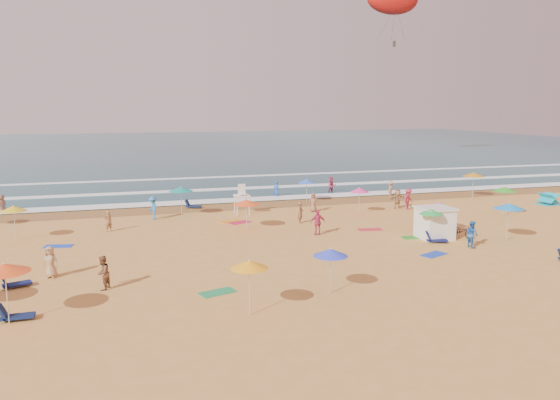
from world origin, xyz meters
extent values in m
plane|color=gold|center=(0.00, 0.00, 0.00)|extent=(220.00, 220.00, 0.00)
cube|color=#0C4756|center=(0.00, 84.00, 0.00)|extent=(220.00, 140.00, 0.18)
plane|color=olive|center=(0.00, 12.50, 0.01)|extent=(220.00, 220.00, 0.00)
cube|color=white|center=(0.00, 15.00, 0.10)|extent=(200.00, 2.20, 0.05)
cube|color=white|center=(0.00, 22.00, 0.10)|extent=(200.00, 1.60, 0.05)
cube|color=white|center=(0.00, 32.00, 0.10)|extent=(200.00, 1.20, 0.05)
cube|color=white|center=(7.54, -3.13, 1.00)|extent=(2.00, 2.00, 2.00)
cube|color=silver|center=(7.54, -3.13, 2.06)|extent=(2.20, 2.20, 0.12)
imported|color=black|center=(9.44, -3.43, 0.45)|extent=(1.22, 1.81, 0.90)
cone|color=yellow|center=(-19.10, 4.13, 2.17)|extent=(1.63, 1.63, 0.35)
cone|color=#F636A5|center=(8.78, -1.58, 1.95)|extent=(1.88, 1.88, 0.35)
cone|color=#F93794|center=(6.36, 6.16, 1.97)|extent=(1.54, 1.54, 0.35)
cone|color=blue|center=(-3.18, -11.26, 2.00)|extent=(1.63, 1.63, 0.35)
cone|color=#FF541A|center=(-17.02, -10.89, 2.34)|extent=(1.96, 1.96, 0.35)
cone|color=blue|center=(4.03, 12.50, 1.97)|extent=(1.61, 1.61, 0.35)
cone|color=#129486|center=(-7.75, 9.12, 2.23)|extent=(1.92, 1.92, 0.35)
cone|color=#FF531A|center=(-3.84, 3.09, 1.99)|extent=(1.93, 1.93, 0.35)
cone|color=green|center=(6.67, -4.01, 2.04)|extent=(1.53, 1.53, 0.35)
cone|color=green|center=(17.11, 1.99, 2.18)|extent=(1.89, 1.89, 0.35)
cone|color=#1A88E3|center=(11.75, -5.07, 2.32)|extent=(1.93, 1.93, 0.35)
cone|color=#FFA615|center=(-7.44, -12.80, 2.22)|extent=(1.60, 1.60, 0.35)
cone|color=orange|center=(20.26, 10.35, 2.25)|extent=(2.04, 2.04, 0.35)
cube|color=#0E1749|center=(-17.46, -6.06, 0.17)|extent=(1.41, 0.95, 0.34)
cube|color=#0F1E4B|center=(-16.73, -10.62, 0.17)|extent=(1.30, 0.56, 0.34)
cube|color=#0F144B|center=(7.07, -4.21, 0.17)|extent=(1.41, 1.05, 0.34)
cube|color=#0E1D46|center=(-6.32, 12.50, 0.17)|extent=(1.42, 1.03, 0.34)
cube|color=blue|center=(-16.31, 1.82, 0.01)|extent=(1.84, 1.19, 0.03)
cube|color=#228A4F|center=(-8.25, -9.62, 0.01)|extent=(1.88, 1.33, 0.03)
cube|color=orange|center=(-4.40, 6.15, 0.01)|extent=(1.90, 1.47, 0.03)
cube|color=#C12D35|center=(4.60, 0.47, 0.01)|extent=(1.83, 1.15, 0.03)
cube|color=#D11A45|center=(-3.79, 5.53, 0.01)|extent=(1.90, 1.45, 0.03)
cube|color=blue|center=(5.27, -6.70, 0.01)|extent=(1.90, 1.44, 0.03)
cube|color=#248421|center=(6.42, -2.55, 0.01)|extent=(1.80, 1.08, 0.03)
cube|color=#F45E39|center=(26.47, 7.12, 0.01)|extent=(1.90, 1.41, 0.03)
imported|color=#C9325F|center=(0.46, 0.07, 0.87)|extent=(1.08, 0.58, 1.75)
imported|color=#2662B3|center=(8.49, -5.82, 0.84)|extent=(0.66, 0.83, 1.68)
imported|color=#B08251|center=(10.52, 7.33, 0.84)|extent=(1.57, 0.54, 1.67)
imported|color=#2659B5|center=(2.13, 15.98, 0.68)|extent=(0.76, 0.81, 1.87)
imported|color=brown|center=(-13.42, -7.61, 0.83)|extent=(0.91, 1.00, 1.66)
imported|color=brown|center=(0.56, 4.05, 0.82)|extent=(0.65, 0.71, 1.63)
imported|color=#B52D51|center=(8.39, 17.13, 0.69)|extent=(0.96, 0.77, 1.87)
imported|color=tan|center=(13.16, 13.68, 0.61)|extent=(1.26, 1.21, 1.73)
imported|color=#976045|center=(3.02, 7.99, 0.79)|extent=(0.92, 0.79, 1.59)
imported|color=brown|center=(-21.92, 15.66, 0.58)|extent=(0.92, 0.97, 1.67)
imported|color=tan|center=(-16.03, -4.87, 0.83)|extent=(0.94, 0.77, 1.66)
imported|color=#B52D48|center=(11.13, 6.60, 0.91)|extent=(1.35, 1.18, 1.81)
imported|color=#976A45|center=(-13.31, 5.24, 0.76)|extent=(0.66, 0.58, 1.51)
imported|color=#2A7BC7|center=(-10.01, 8.57, 0.91)|extent=(0.94, 1.31, 1.83)
cube|color=#3F3326|center=(30.38, 46.00, 18.46)|extent=(0.40, 0.30, 0.90)
camera|label=1|loc=(-12.50, -34.12, 8.69)|focal=35.00mm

